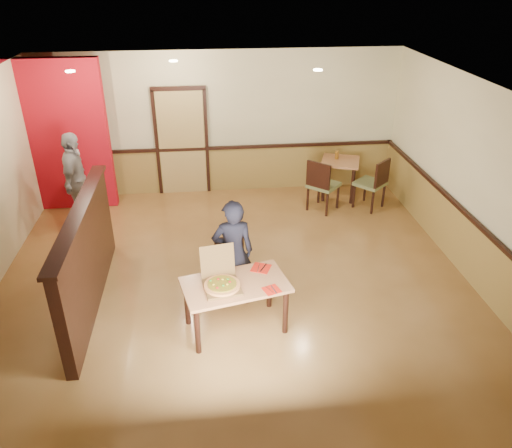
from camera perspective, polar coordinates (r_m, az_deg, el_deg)
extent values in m
plane|color=#AE7D43|center=(7.44, -2.28, -6.92)|extent=(7.00, 7.00, 0.00)
plane|color=black|center=(6.27, -2.77, 14.55)|extent=(7.00, 7.00, 0.00)
plane|color=#EDE9B9|center=(10.01, -3.93, 11.37)|extent=(7.00, 0.00, 7.00)
plane|color=#EDE9B9|center=(7.76, 24.30, 3.83)|extent=(0.00, 7.00, 7.00)
cube|color=olive|center=(10.30, -3.76, 6.25)|extent=(7.00, 0.04, 0.90)
cube|color=black|center=(10.11, -3.83, 8.68)|extent=(7.00, 0.06, 0.06)
cube|color=olive|center=(8.14, 22.82, -2.26)|extent=(0.04, 7.00, 0.90)
cube|color=black|center=(7.93, 23.31, 0.67)|extent=(0.06, 7.00, 0.06)
cube|color=tan|center=(10.08, -8.46, 9.16)|extent=(0.90, 0.06, 2.10)
cube|color=black|center=(7.07, -18.68, -3.84)|extent=(0.14, 3.00, 1.40)
cube|color=black|center=(6.74, -19.60, 1.38)|extent=(0.20, 3.10, 0.05)
cube|color=#B20C1B|center=(9.86, -21.10, 9.29)|extent=(1.60, 0.20, 2.78)
cylinder|color=beige|center=(8.26, -20.47, 16.04)|extent=(0.14, 0.14, 0.02)
cylinder|color=beige|center=(8.73, -9.43, 17.91)|extent=(0.14, 0.14, 0.02)
cylinder|color=beige|center=(7.93, 7.09, 17.08)|extent=(0.14, 0.14, 0.02)
cube|color=tan|center=(6.25, -2.40, -6.95)|extent=(1.43, 1.01, 0.04)
cylinder|color=black|center=(6.13, -6.72, -12.05)|extent=(0.07, 0.07, 0.66)
cylinder|color=black|center=(6.58, -7.89, -8.94)|extent=(0.07, 0.07, 0.66)
cylinder|color=black|center=(6.40, 3.39, -9.95)|extent=(0.07, 0.07, 0.66)
cylinder|color=black|center=(6.83, 1.54, -7.13)|extent=(0.07, 0.07, 0.66)
cube|color=olive|center=(6.95, -2.77, -5.44)|extent=(0.47, 0.47, 0.06)
cube|color=black|center=(6.99, -3.09, -2.96)|extent=(0.41, 0.08, 0.41)
cylinder|color=black|center=(6.92, -3.94, -8.08)|extent=(0.04, 0.04, 0.37)
cylinder|color=black|center=(7.21, -4.37, -6.45)|extent=(0.04, 0.04, 0.37)
cylinder|color=black|center=(6.97, -1.02, -7.73)|extent=(0.04, 0.04, 0.37)
cylinder|color=black|center=(7.25, -1.57, -6.12)|extent=(0.04, 0.04, 0.37)
cube|color=olive|center=(9.49, 7.74, 4.45)|extent=(0.71, 0.71, 0.07)
cube|color=black|center=(9.20, 7.13, 5.56)|extent=(0.38, 0.36, 0.48)
cylinder|color=black|center=(9.69, 9.31, 2.98)|extent=(0.05, 0.05, 0.44)
cylinder|color=black|center=(9.35, 8.10, 2.13)|extent=(0.05, 0.05, 0.44)
cylinder|color=black|center=(9.86, 7.19, 3.61)|extent=(0.05, 0.05, 0.44)
cylinder|color=black|center=(9.53, 5.92, 2.79)|extent=(0.05, 0.05, 0.44)
cube|color=olive|center=(9.74, 12.90, 4.55)|extent=(0.70, 0.70, 0.06)
cube|color=black|center=(9.54, 14.24, 5.65)|extent=(0.38, 0.35, 0.47)
cylinder|color=black|center=(10.11, 12.33, 3.75)|extent=(0.05, 0.05, 0.43)
cylinder|color=black|center=(9.93, 14.34, 3.08)|extent=(0.05, 0.05, 0.43)
cylinder|color=black|center=(9.78, 11.10, 3.04)|extent=(0.05, 0.05, 0.43)
cylinder|color=black|center=(9.60, 13.15, 2.33)|extent=(0.05, 0.05, 0.43)
cube|color=tan|center=(10.00, 9.64, 7.07)|extent=(0.91, 0.91, 0.04)
cylinder|color=black|center=(9.90, 7.74, 4.59)|extent=(0.07, 0.07, 0.73)
cylinder|color=black|center=(10.41, 8.04, 5.77)|extent=(0.07, 0.07, 0.73)
cylinder|color=black|center=(9.88, 10.96, 4.27)|extent=(0.07, 0.07, 0.73)
cylinder|color=black|center=(10.39, 11.11, 5.47)|extent=(0.07, 0.07, 0.73)
imported|color=black|center=(6.70, -2.64, -3.33)|extent=(0.60, 0.42, 1.55)
imported|color=#9D9CA4|center=(9.25, -19.88, 4.70)|extent=(0.43, 1.01, 1.71)
cube|color=brown|center=(6.16, -3.88, -7.24)|extent=(0.49, 0.49, 0.03)
cube|color=brown|center=(6.24, -4.43, -4.23)|extent=(0.44, 0.15, 0.43)
cylinder|color=#EA9C55|center=(6.14, -3.89, -7.00)|extent=(0.57, 0.57, 0.03)
cube|color=red|center=(6.12, 1.80, -7.53)|extent=(0.25, 0.25, 0.00)
cylinder|color=silver|center=(6.12, 1.52, -7.51)|extent=(0.07, 0.16, 0.01)
cube|color=silver|center=(6.13, 2.08, -7.48)|extent=(0.08, 0.17, 0.00)
cube|color=red|center=(6.52, 0.57, -5.06)|extent=(0.30, 0.30, 0.01)
cylinder|color=silver|center=(6.52, 0.31, -5.03)|extent=(0.09, 0.19, 0.01)
cube|color=silver|center=(6.52, 0.83, -5.01)|extent=(0.10, 0.20, 0.00)
cylinder|color=#955F1B|center=(10.03, 9.22, 7.80)|extent=(0.07, 0.07, 0.17)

